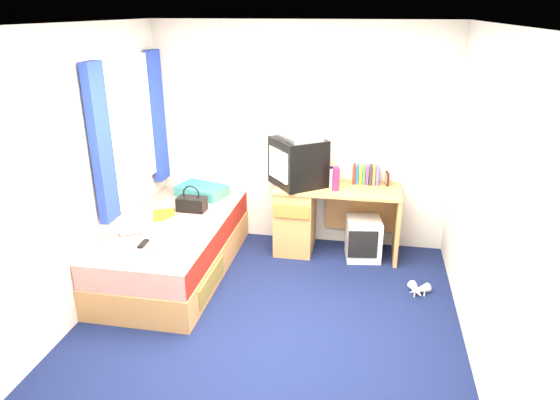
% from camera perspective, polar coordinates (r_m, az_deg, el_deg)
% --- Properties ---
extents(ground, '(3.40, 3.40, 0.00)m').
position_cam_1_polar(ground, '(4.38, -1.29, -13.74)').
color(ground, '#0C1438').
rests_on(ground, ground).
extents(room_shell, '(3.40, 3.40, 3.40)m').
position_cam_1_polar(room_shell, '(3.74, -1.47, 4.81)').
color(room_shell, white).
rests_on(room_shell, ground).
extents(bed, '(1.01, 2.00, 0.54)m').
position_cam_1_polar(bed, '(5.12, -11.87, -5.28)').
color(bed, tan).
rests_on(bed, ground).
extents(pillow, '(0.60, 0.48, 0.11)m').
position_cam_1_polar(pillow, '(5.63, -8.90, 1.05)').
color(pillow, '#1952A3').
rests_on(pillow, bed).
extents(desk, '(1.30, 0.55, 0.75)m').
position_cam_1_polar(desk, '(5.41, 3.63, -1.74)').
color(desk, tan).
rests_on(desk, ground).
extents(storage_cube, '(0.40, 0.40, 0.44)m').
position_cam_1_polar(storage_cube, '(5.37, 9.49, -4.37)').
color(storage_cube, silver).
rests_on(storage_cube, ground).
extents(crt_tv, '(0.67, 0.68, 0.50)m').
position_cam_1_polar(crt_tv, '(5.23, 2.05, 4.38)').
color(crt_tv, black).
rests_on(crt_tv, desk).
extents(vcr, '(0.55, 0.57, 0.09)m').
position_cam_1_polar(vcr, '(5.15, 2.14, 7.51)').
color(vcr, '#BBBBBE').
rests_on(vcr, crt_tv).
extents(book_row, '(0.27, 0.13, 0.20)m').
position_cam_1_polar(book_row, '(5.38, 9.76, 2.89)').
color(book_row, maroon).
rests_on(book_row, desk).
extents(picture_frame, '(0.04, 0.12, 0.14)m').
position_cam_1_polar(picture_frame, '(5.39, 12.13, 2.42)').
color(picture_frame, black).
rests_on(picture_frame, desk).
extents(pink_water_bottle, '(0.08, 0.08, 0.23)m').
position_cam_1_polar(pink_water_bottle, '(5.12, 6.39, 2.34)').
color(pink_water_bottle, '#CF1D4C').
rests_on(pink_water_bottle, desk).
extents(aerosol_can, '(0.07, 0.07, 0.20)m').
position_cam_1_polar(aerosol_can, '(5.22, 5.86, 2.56)').
color(aerosol_can, silver).
rests_on(aerosol_can, desk).
extents(handbag, '(0.30, 0.17, 0.28)m').
position_cam_1_polar(handbag, '(5.22, -10.06, -0.38)').
color(handbag, black).
rests_on(handbag, bed).
extents(towel, '(0.33, 0.31, 0.09)m').
position_cam_1_polar(towel, '(4.76, -11.74, -3.13)').
color(towel, white).
rests_on(towel, bed).
extents(magazine, '(0.30, 0.34, 0.01)m').
position_cam_1_polar(magazine, '(5.18, -13.12, -1.66)').
color(magazine, '#C0D017').
rests_on(magazine, bed).
extents(water_bottle, '(0.21, 0.16, 0.07)m').
position_cam_1_polar(water_bottle, '(4.82, -16.61, -3.40)').
color(water_bottle, white).
rests_on(water_bottle, bed).
extents(colour_swatch_fan, '(0.23, 0.12, 0.01)m').
position_cam_1_polar(colour_swatch_fan, '(4.49, -13.69, -5.37)').
color(colour_swatch_fan, orange).
rests_on(colour_swatch_fan, bed).
extents(remote_control, '(0.06, 0.16, 0.02)m').
position_cam_1_polar(remote_control, '(4.60, -15.36, -4.83)').
color(remote_control, black).
rests_on(remote_control, bed).
extents(window_assembly, '(0.11, 1.42, 1.40)m').
position_cam_1_polar(window_assembly, '(5.09, -16.72, 7.93)').
color(window_assembly, silver).
rests_on(window_assembly, room_shell).
extents(white_heels, '(0.23, 0.24, 0.09)m').
position_cam_1_polar(white_heels, '(4.90, 15.46, -9.90)').
color(white_heels, silver).
rests_on(white_heels, ground).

